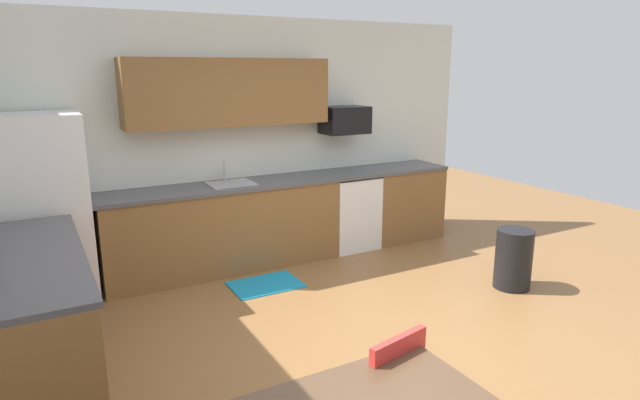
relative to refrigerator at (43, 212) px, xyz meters
The scene contains 15 objects.
ground_plane 3.23m from the refrigerator, 45.52° to the right, with size 12.00×12.00×0.00m, color olive.
wall_back 2.27m from the refrigerator, 11.16° to the left, with size 5.80×0.10×2.70m, color silver.
cabinet_run_back 1.77m from the refrigerator, ahead, with size 2.56×0.60×0.90m, color brown.
cabinet_run_back_right 4.11m from the refrigerator, ahead, with size 0.99×0.60×0.90m, color brown.
cabinet_run_left 1.49m from the refrigerator, 94.83° to the right, with size 0.60×2.00×0.90m, color brown.
countertop_back 2.18m from the refrigerator, ahead, with size 4.80×0.64×0.04m, color #4C4C51.
countertop_left 1.43m from the refrigerator, 94.83° to the right, with size 0.64×2.00×0.04m, color #4C4C51.
upper_cabinets_back 2.15m from the refrigerator, ahead, with size 2.20×0.34×0.70m, color brown.
refrigerator is the anchor object (origin of this frame).
oven_range 3.32m from the refrigerator, ahead, with size 0.60×0.60×0.91m.
microwave 3.36m from the refrigerator, ahead, with size 0.54×0.36×0.32m, color black.
sink_basin 1.81m from the refrigerator, ahead, with size 0.48×0.40×0.14m, color #A5A8AD.
sink_faucet 1.83m from the refrigerator, ahead, with size 0.02×0.02×0.24m, color #B2B5BA.
trash_bin 4.48m from the refrigerator, 24.13° to the right, with size 0.36×0.36×0.60m, color black.
floor_mat 2.17m from the refrigerator, 16.66° to the right, with size 0.70×0.50×0.01m, color #198CBF.
Camera 1 is at (-2.24, -3.05, 2.14)m, focal length 29.96 mm.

